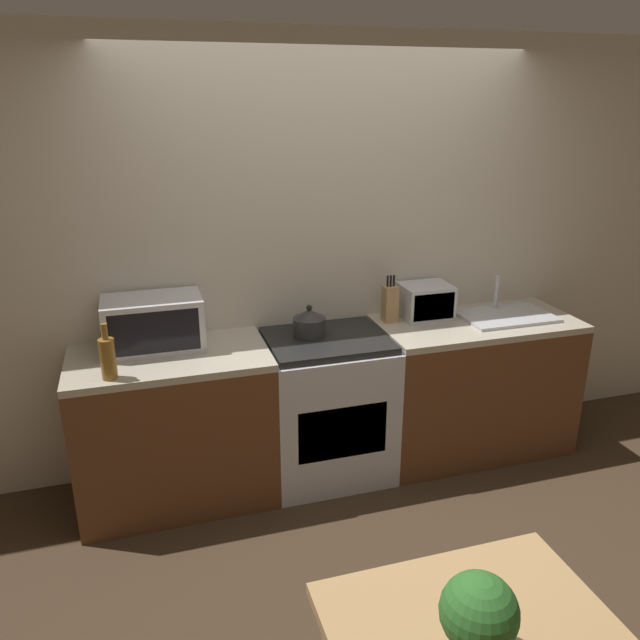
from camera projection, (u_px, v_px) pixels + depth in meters
ground_plane at (383, 540)px, 3.33m from camera, size 16.00×16.00×0.00m
wall_back at (324, 256)px, 3.85m from camera, size 10.00×0.06×2.60m
counter_left_run at (175, 427)px, 3.56m from camera, size 1.09×0.62×0.90m
counter_right_run at (472, 385)px, 4.08m from camera, size 1.26×0.62×0.90m
stove_range at (327, 406)px, 3.81m from camera, size 0.73×0.62×0.90m
kettle at (309, 323)px, 3.66m from camera, size 0.19×0.19×0.19m
microwave at (153, 323)px, 3.45m from camera, size 0.54×0.32×0.29m
bottle at (108, 358)px, 3.09m from camera, size 0.08×0.08×0.29m
knife_block at (390, 303)px, 3.88m from camera, size 0.08×0.09×0.30m
toaster_oven at (425, 301)px, 3.95m from camera, size 0.31×0.25×0.21m
sink_basin at (506, 315)px, 3.98m from camera, size 0.58×0.38×0.24m
potted_plant at (478, 616)px, 1.69m from camera, size 0.22×0.22×0.28m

